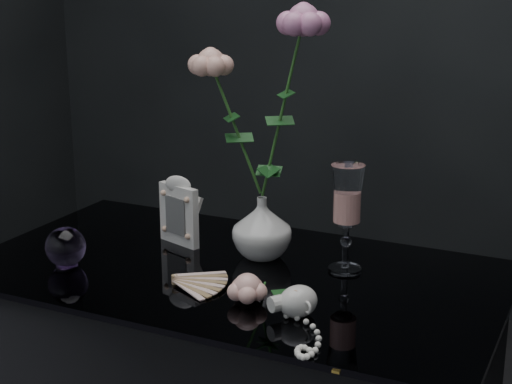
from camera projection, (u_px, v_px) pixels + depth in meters
The scene contains 8 objects.
vase at pixel (262, 228), 1.60m from camera, with size 0.12×0.12×0.13m, color silver.
wine_glass at pixel (347, 219), 1.52m from camera, with size 0.07×0.07×0.21m, color white, non-canonical shape.
picture_frame at pixel (179, 210), 1.68m from camera, with size 0.11×0.09×0.15m, color silver, non-canonical shape.
paperweight at pixel (66, 247), 1.56m from camera, with size 0.08×0.08×0.08m, color #9670B6, non-canonical shape.
paper_fan at pixel (175, 279), 1.48m from camera, with size 0.20×0.16×0.02m, color beige, non-canonical shape.
loose_rose at pixel (247, 288), 1.39m from camera, with size 0.12×0.16×0.05m, color #FFB1A4, non-canonical shape.
pearl_jar at pixel (298, 300), 1.34m from camera, with size 0.19×0.20×0.06m, color silver, non-canonical shape.
roses at pixel (262, 101), 1.53m from camera, with size 0.25×0.13×0.44m.
Camera 1 is at (0.67, -1.24, 1.33)m, focal length 55.00 mm.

